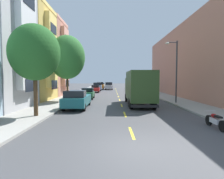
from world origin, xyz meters
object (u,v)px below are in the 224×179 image
Objects in this scene: street_lamp at (176,67)px; delivery_box_truck at (140,86)px; street_tree_second at (68,57)px; moving_silver_sedan at (110,86)px; parked_wagon_champagne at (102,85)px; parked_pickup_charcoal at (134,87)px; parked_pickup_teal at (78,99)px; parked_hatchback_red at (96,89)px; parked_suv_orange at (101,85)px; street_tree_nearest at (35,53)px; parked_hatchback_forest at (88,93)px; parked_sedan_white at (130,85)px; parked_motorcycle at (216,121)px; parked_suv_sky at (98,86)px; parked_sedan_navy at (143,90)px.

delivery_box_truck is at bearing -162.78° from street_lamp.
street_tree_second is 26.81m from moving_silver_sedan.
moving_silver_sedan is (2.51, -12.26, 0.18)m from parked_wagon_champagne.
moving_silver_sedan reaches higher than parked_pickup_charcoal.
parked_pickup_teal reaches higher than parked_wagon_champagne.
street_tree_second is 1.94× the size of parked_hatchback_red.
parked_suv_orange reaches higher than parked_wagon_champagne.
street_tree_nearest reaches higher than delivery_box_truck.
street_tree_second is at bearing -93.12° from parked_wagon_champagne.
parked_pickup_teal reaches higher than parked_hatchback_forest.
street_tree_nearest is 10.60m from delivery_box_truck.
street_tree_second is 28.90m from parked_suv_orange.
parked_sedan_white is (-1.50, 37.18, -3.31)m from street_lamp.
parked_wagon_champagne is 51.43m from parked_motorcycle.
parked_pickup_teal is 1.11× the size of moving_silver_sedan.
parked_pickup_teal is at bearing -162.72° from street_lamp.
parked_pickup_teal is at bearing -94.53° from moving_silver_sedan.
parked_pickup_charcoal is (2.41, 25.69, -1.14)m from delivery_box_truck.
delivery_box_truck is at bearing -81.63° from parked_wagon_champagne.
parked_suv_orange is at bearing 89.00° from parked_hatchback_red.
parked_pickup_teal reaches higher than parked_hatchback_red.
street_tree_nearest is 1.20× the size of parked_pickup_charcoal.
parked_sedan_white is at bearing 88.94° from parked_pickup_charcoal.
parked_hatchback_red is at bearing 108.05° from parked_motorcycle.
parked_motorcycle is (9.06, -50.62, -0.39)m from parked_wagon_champagne.
moving_silver_sedan is (2.60, 22.80, 0.23)m from parked_hatchback_forest.
parked_pickup_teal is at bearing -89.55° from parked_suv_sky.
parked_motorcycle is (2.95, -9.08, -1.56)m from delivery_box_truck.
parked_sedan_white is at bearing 72.89° from street_tree_second.
parked_hatchback_red is (-0.05, 12.69, 0.00)m from parked_hatchback_forest.
parked_pickup_teal is 1.09× the size of parked_suv_sky.
parked_suv_sky is at bearing 90.25° from parked_hatchback_forest.
parked_suv_orange is 1.01× the size of moving_silver_sedan.
street_lamp reaches higher than parked_hatchback_red.
moving_silver_sedan is (-7.75, 27.99, -3.08)m from street_lamp.
parked_hatchback_forest is 18.05m from parked_motorcycle.
parked_pickup_charcoal is 12.79m from parked_sedan_white.
parked_pickup_charcoal is at bearing 71.59° from street_tree_nearest.
moving_silver_sedan reaches higher than parked_hatchback_forest.
delivery_box_truck is at bearing -100.26° from parked_sedan_navy.
parked_hatchback_red is at bearing 85.61° from street_tree_nearest.
parked_suv_sky is (-8.93, -13.44, 0.24)m from parked_sedan_white.
moving_silver_sedan is at bearing -124.19° from parked_sedan_white.
street_lamp reaches higher than parked_wagon_champagne.
parked_suv_orange is at bearing 89.63° from parked_hatchback_forest.
parked_hatchback_red is at bearing 153.82° from parked_sedan_navy.
street_tree_second is 1.47× the size of parked_pickup_teal.
parked_sedan_navy and parked_sedan_white have the same top height.
parked_suv_sky reaches higher than parked_hatchback_forest.
parked_suv_sky reaches higher than parked_pickup_charcoal.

